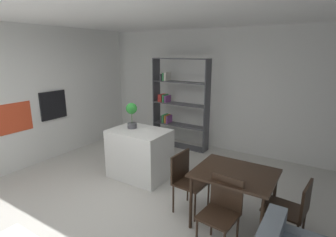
% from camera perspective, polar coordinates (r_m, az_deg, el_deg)
% --- Properties ---
extents(ground_plane, '(8.96, 8.96, 0.00)m').
position_cam_1_polar(ground_plane, '(4.42, -9.04, -17.06)').
color(ground_plane, beige).
extents(ceiling_slab, '(6.52, 6.09, 0.06)m').
position_cam_1_polar(ceiling_slab, '(3.82, -10.85, 22.38)').
color(ceiling_slab, white).
rests_on(ceiling_slab, ground_plane).
extents(back_partition, '(6.52, 0.06, 2.81)m').
position_cam_1_polar(back_partition, '(6.40, 8.59, 6.27)').
color(back_partition, silver).
rests_on(back_partition, ground_plane).
extents(tall_cabinet_run_left, '(0.67, 5.49, 2.81)m').
position_cam_1_polar(tall_cabinet_run_left, '(6.16, -30.14, 4.16)').
color(tall_cabinet_run_left, silver).
rests_on(tall_cabinet_run_left, ground_plane).
extents(built_in_oven, '(0.06, 0.60, 0.60)m').
position_cam_1_polar(built_in_oven, '(6.17, -23.69, 2.70)').
color(built_in_oven, black).
rests_on(built_in_oven, ground_plane).
extents(kitchen_island, '(1.05, 0.75, 0.91)m').
position_cam_1_polar(kitchen_island, '(4.93, -6.17, -7.59)').
color(kitchen_island, silver).
rests_on(kitchen_island, ground_plane).
extents(potted_plant_on_island, '(0.21, 0.21, 0.48)m').
position_cam_1_polar(potted_plant_on_island, '(4.86, -7.91, 1.26)').
color(potted_plant_on_island, '#4C4C51').
rests_on(potted_plant_on_island, kitchen_island).
extents(open_bookshelf, '(1.41, 0.30, 2.14)m').
position_cam_1_polar(open_bookshelf, '(6.36, 1.86, 3.21)').
color(open_bookshelf, '#4C4C51').
rests_on(open_bookshelf, ground_plane).
extents(dining_table, '(1.01, 0.83, 0.78)m').
position_cam_1_polar(dining_table, '(3.60, 14.30, -12.47)').
color(dining_table, black).
rests_on(dining_table, ground_plane).
extents(dining_chair_window_side, '(0.50, 0.46, 0.86)m').
position_cam_1_polar(dining_chair_window_side, '(3.56, 25.60, -17.08)').
color(dining_chair_window_side, black).
rests_on(dining_chair_window_side, ground_plane).
extents(dining_chair_near, '(0.44, 0.46, 0.87)m').
position_cam_1_polar(dining_chair_near, '(3.31, 11.69, -18.29)').
color(dining_chair_near, black).
rests_on(dining_chair_near, ground_plane).
extents(dining_chair_island_side, '(0.45, 0.48, 0.87)m').
position_cam_1_polar(dining_chair_island_side, '(3.93, 3.95, -12.43)').
color(dining_chair_island_side, black).
rests_on(dining_chair_island_side, ground_plane).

